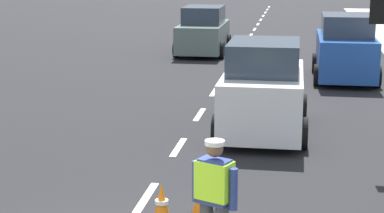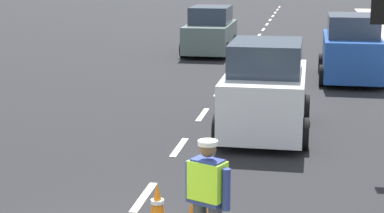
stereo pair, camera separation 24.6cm
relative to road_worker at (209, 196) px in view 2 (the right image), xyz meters
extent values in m
plane|color=black|center=(-1.45, 20.46, -0.93)|extent=(96.00, 96.00, 0.00)
cube|color=silver|center=(-1.45, 2.16, -0.93)|extent=(0.14, 1.40, 0.01)
cube|color=silver|center=(-1.45, 5.16, -0.93)|extent=(0.14, 1.40, 0.01)
cube|color=silver|center=(-1.45, 8.16, -0.93)|extent=(0.14, 1.40, 0.01)
cube|color=silver|center=(-1.45, 11.16, -0.93)|extent=(0.14, 1.40, 0.01)
cube|color=silver|center=(-1.45, 14.16, -0.93)|extent=(0.14, 1.40, 0.01)
cube|color=silver|center=(-1.45, 17.16, -0.93)|extent=(0.14, 1.40, 0.01)
cube|color=silver|center=(-1.45, 20.16, -0.93)|extent=(0.14, 1.40, 0.01)
cube|color=silver|center=(-1.45, 23.16, -0.93)|extent=(0.14, 1.40, 0.01)
cube|color=silver|center=(-1.45, 26.16, -0.93)|extent=(0.14, 1.40, 0.01)
cube|color=silver|center=(-1.45, 29.16, -0.93)|extent=(0.14, 1.40, 0.01)
cube|color=silver|center=(-1.45, 32.16, -0.93)|extent=(0.14, 1.40, 0.01)
cube|color=silver|center=(-1.45, 35.16, -0.93)|extent=(0.14, 1.40, 0.01)
cube|color=silver|center=(-1.45, 38.16, -0.93)|extent=(0.14, 1.40, 0.01)
cube|color=silver|center=(-1.45, 41.16, -0.93)|extent=(0.14, 1.40, 0.01)
cube|color=silver|center=(-1.45, 44.16, -0.93)|extent=(0.14, 1.40, 0.01)
cube|color=silver|center=(-1.45, 47.16, -0.93)|extent=(0.14, 1.40, 0.01)
cube|color=navy|center=(-0.02, 0.00, 0.19)|extent=(0.46, 0.38, 0.60)
cube|color=#A5EA33|center=(-0.02, 0.00, 0.21)|extent=(0.53, 0.44, 0.51)
cylinder|color=navy|center=(-0.28, 0.12, 0.14)|extent=(0.11, 0.11, 0.55)
cylinder|color=navy|center=(0.23, -0.11, 0.14)|extent=(0.11, 0.11, 0.55)
sphere|color=brown|center=(-0.02, 0.00, 0.63)|extent=(0.22, 0.22, 0.22)
cylinder|color=silver|center=(-0.02, 0.00, 0.71)|extent=(0.26, 0.26, 0.06)
cube|color=black|center=(-0.42, 1.60, -0.92)|extent=(0.36, 0.36, 0.03)
cone|color=orange|center=(-0.42, 1.60, -0.58)|extent=(0.30, 0.30, 0.64)
cylinder|color=white|center=(-0.42, 1.60, -0.55)|extent=(0.20, 0.20, 0.06)
cone|color=orange|center=(-0.95, 1.05, -0.58)|extent=(0.30, 0.30, 0.64)
cylinder|color=white|center=(-0.95, 1.05, -0.55)|extent=(0.20, 0.20, 0.06)
cube|color=slate|center=(-2.95, 19.10, -0.20)|extent=(1.79, 4.14, 1.10)
cube|color=#2D3847|center=(-2.95, 19.20, 0.70)|extent=(1.57, 2.28, 0.70)
cylinder|color=black|center=(-2.03, 17.81, -0.59)|extent=(0.22, 0.68, 0.68)
cylinder|color=black|center=(-3.86, 17.81, -0.59)|extent=(0.22, 0.68, 0.68)
cylinder|color=black|center=(-2.03, 20.38, -0.59)|extent=(0.22, 0.68, 0.68)
cylinder|color=black|center=(-3.86, 20.38, -0.59)|extent=(0.22, 0.68, 0.68)
cube|color=silver|center=(0.24, 6.71, -0.13)|extent=(1.76, 3.88, 1.25)
cube|color=#2D3847|center=(0.24, 6.61, 0.85)|extent=(1.55, 2.14, 0.70)
cylinder|color=black|center=(-0.66, 7.91, -0.59)|extent=(0.22, 0.68, 0.68)
cylinder|color=black|center=(1.15, 7.91, -0.59)|extent=(0.22, 0.68, 0.68)
cylinder|color=black|center=(-0.66, 5.51, -0.59)|extent=(0.22, 0.68, 0.68)
cylinder|color=black|center=(1.15, 5.51, -0.59)|extent=(0.22, 0.68, 0.68)
cube|color=#1E4799|center=(2.55, 13.91, -0.11)|extent=(1.79, 4.05, 1.28)
cube|color=#2D3847|center=(2.55, 13.81, 0.88)|extent=(1.58, 2.23, 0.70)
cylinder|color=black|center=(1.63, 15.17, -0.59)|extent=(0.22, 0.68, 0.68)
cylinder|color=black|center=(3.46, 15.17, -0.59)|extent=(0.22, 0.68, 0.68)
cylinder|color=black|center=(1.63, 12.65, -0.59)|extent=(0.22, 0.68, 0.68)
cylinder|color=black|center=(3.46, 12.65, -0.59)|extent=(0.22, 0.68, 0.68)
camera|label=1|loc=(0.96, -7.84, 2.99)|focal=60.52mm
camera|label=2|loc=(1.20, -7.80, 2.99)|focal=60.52mm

